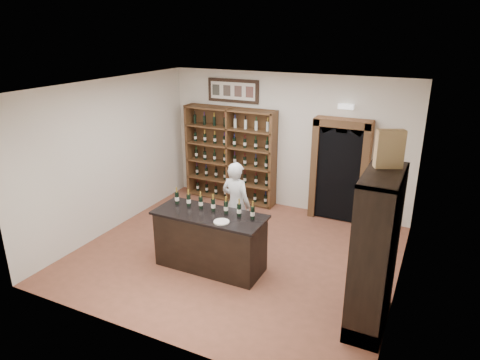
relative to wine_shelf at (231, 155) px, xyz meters
The scene contains 21 objects.
floor 2.89m from the wine_shelf, 60.87° to the right, with size 5.50×5.50×0.00m, color brown.
ceiling 3.28m from the wine_shelf, 60.87° to the right, with size 5.50×5.50×0.00m, color white.
wall_back 1.37m from the wine_shelf, ahead, with size 5.50×0.04×3.00m, color beige.
wall_left 2.78m from the wine_shelf, 121.86° to the right, with size 0.04×5.00×3.00m, color beige.
wall_right 4.69m from the wine_shelf, 29.94° to the right, with size 0.04×5.00×3.00m, color beige.
wine_shelf is the anchor object (origin of this frame).
framed_picture 1.46m from the wine_shelf, 90.00° to the left, with size 1.25×0.04×0.52m, color black.
arched_doorway 2.55m from the wine_shelf, ahead, with size 1.17×0.35×2.17m.
emergency_light 2.86m from the wine_shelf, ahead, with size 0.30×0.10×0.10m, color white.
tasting_counter 3.19m from the wine_shelf, 69.44° to the right, with size 1.88×0.78×1.00m.
counter_bottle_0 2.83m from the wine_shelf, 82.28° to the right, with size 0.07×0.07×0.30m.
counter_bottle_1 2.87m from the wine_shelf, 77.52° to the right, with size 0.07×0.07×0.30m.
counter_bottle_2 2.93m from the wine_shelf, 72.94° to the right, with size 0.07×0.07×0.30m.
counter_bottle_3 3.01m from the wine_shelf, 68.57° to the right, with size 0.07×0.07×0.30m.
counter_bottle_4 3.11m from the wine_shelf, 64.44° to the right, with size 0.07×0.07×0.30m.
counter_bottle_5 3.22m from the wine_shelf, 60.58° to the right, with size 0.07×0.07×0.30m.
counter_bottle_6 3.34m from the wine_shelf, 57.00° to the right, with size 0.07×0.07×0.30m.
side_cabinet 5.02m from the wine_shelf, 40.21° to the right, with size 0.48×1.20×2.20m.
shopkeeper 2.30m from the wine_shelf, 60.60° to the right, with size 0.59×0.39×1.62m, color silver.
plate 3.46m from the wine_shelf, 65.43° to the right, with size 0.25×0.25×0.02m, color silver.
wine_crate 5.01m from the wine_shelf, 38.29° to the right, with size 0.35×0.14×0.49m, color tan.
Camera 1 is at (3.06, -6.17, 3.90)m, focal length 32.00 mm.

